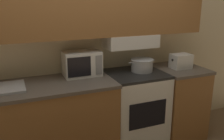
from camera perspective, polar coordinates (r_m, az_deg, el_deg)
The scene contains 8 objects.
ground_plane at distance 3.54m, azimuth -4.53°, elevation -14.70°, with size 16.00×16.00×0.00m, color #7F664C.
wall_back at distance 3.01m, azimuth -4.54°, elevation 8.94°, with size 5.19×0.38×2.55m.
lower_counter_main at distance 2.91m, azimuth -14.91°, elevation -11.94°, with size 1.53×0.69×0.94m.
lower_counter_right_stub at distance 3.53m, azimuth 14.60°, elevation -6.77°, with size 0.59×0.69×0.94m.
stove_range at distance 3.22m, azimuth 5.20°, elevation -8.60°, with size 0.68×0.65×0.94m.
cooking_pot at distance 3.10m, azimuth 6.85°, elevation 1.20°, with size 0.36×0.28×0.15m.
microwave at distance 2.92m, azimuth -6.92°, elevation 1.49°, with size 0.42×0.29×0.29m.
toaster at distance 3.33m, azimuth 15.44°, elevation 1.97°, with size 0.26×0.19×0.18m.
Camera 1 is at (-0.91, -2.90, 1.81)m, focal length 40.00 mm.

